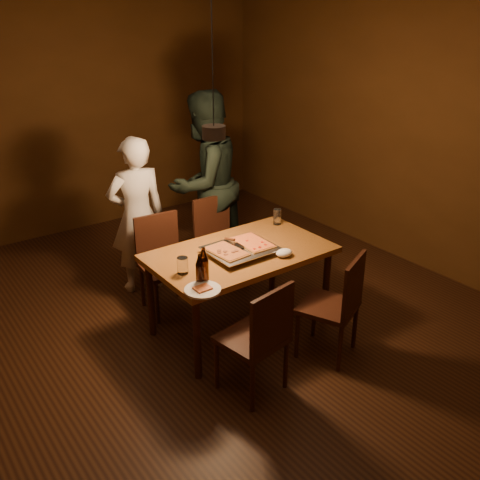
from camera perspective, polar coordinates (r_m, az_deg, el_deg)
room_shell at (r=4.21m, az=-2.72°, el=6.74°), size 6.00×6.00×6.00m
dining_table at (r=4.49m, az=0.00°, el=-2.03°), size 1.50×0.90×0.75m
chair_far_left at (r=4.95m, az=-8.31°, el=-1.50°), size 0.46×0.46×0.49m
chair_far_right at (r=5.35m, az=-2.42°, el=0.71°), size 0.43×0.43×0.49m
chair_near_left at (r=3.80m, az=2.20°, el=-9.68°), size 0.48×0.48×0.49m
chair_near_right at (r=4.27m, az=10.54°, el=-6.08°), size 0.55×0.55×0.49m
pizza_tray at (r=4.41m, az=0.07°, el=-1.12°), size 0.59×0.49×0.05m
pizza_meat at (r=4.32m, az=-1.46°, el=-1.21°), size 0.25×0.37×0.02m
pizza_cheese at (r=4.48m, az=1.34°, el=-0.25°), size 0.24×0.38×0.02m
spatula at (r=4.42m, az=-0.04°, el=-0.53°), size 0.12×0.25×0.04m
beer_bottle_a at (r=3.93m, az=-4.33°, el=-3.06°), size 0.06×0.06×0.23m
beer_bottle_b at (r=3.93m, az=-3.89°, el=-2.64°), size 0.07×0.07×0.27m
water_glass_left at (r=4.09m, az=-6.14°, el=-2.73°), size 0.08×0.08×0.13m
water_glass_right at (r=4.99m, az=3.98°, el=2.49°), size 0.07×0.07×0.15m
plate_slice at (r=3.86m, az=-4.01°, el=-5.30°), size 0.27×0.27×0.03m
napkin at (r=4.37m, az=4.72°, el=-1.38°), size 0.15×0.11×0.06m
diner_white at (r=5.24m, az=-10.91°, el=2.56°), size 0.61×0.44×1.55m
diner_dark at (r=5.55m, az=-3.82°, el=6.01°), size 1.07×0.93×1.88m
pendant_lamp at (r=4.12m, az=-2.81°, el=11.54°), size 0.18×0.18×1.10m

